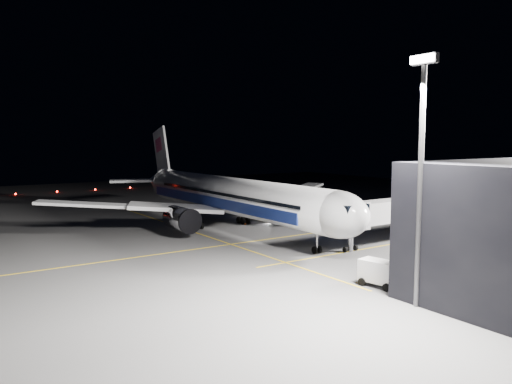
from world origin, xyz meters
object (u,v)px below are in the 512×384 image
object	(u,v)px
airliner	(227,195)
safety_cone_c	(251,215)
safety_cone_a	(245,223)
service_truck	(384,274)
baggage_tug	(275,217)
jet_bridge	(422,207)
floodlight_mast_south	(421,159)
safety_cone_b	(314,224)

from	to	relation	value
airliner	safety_cone_c	size ratio (longest dim) A/B	91.50
airliner	safety_cone_a	size ratio (longest dim) A/B	116.87
service_truck	baggage_tug	size ratio (longest dim) A/B	1.86
jet_bridge	floodlight_mast_south	distance (m)	31.05
safety_cone_a	jet_bridge	bearing A→B (deg)	30.44
service_truck	safety_cone_a	size ratio (longest dim) A/B	9.81
airliner	safety_cone_a	bearing A→B (deg)	101.93
airliner	jet_bridge	xyz separation A→B (m)	(23.08, 18.06, -0.58)
jet_bridge	safety_cone_b	distance (m)	18.21
airliner	jet_bridge	bearing A→B (deg)	38.04
service_truck	baggage_tug	xyz separation A→B (m)	(-36.72, 14.22, -0.58)
baggage_tug	safety_cone_a	distance (m)	6.12
floodlight_mast_south	safety_cone_a	distance (m)	44.77
baggage_tug	safety_cone_c	distance (m)	6.15
safety_cone_b	floodlight_mast_south	bearing A→B (deg)	-28.39
airliner	safety_cone_a	distance (m)	6.38
jet_bridge	baggage_tug	xyz separation A→B (m)	(-23.93, -7.96, -3.83)
service_truck	floodlight_mast_south	bearing A→B (deg)	-31.53
airliner	baggage_tug	size ratio (longest dim) A/B	22.11
airliner	floodlight_mast_south	xyz separation A→B (m)	(41.08, -6.01, 7.21)
service_truck	airliner	bearing A→B (deg)	161.92
safety_cone_b	safety_cone_c	xyz separation A→B (m)	(-13.08, -3.65, 0.04)
floodlight_mast_south	safety_cone_c	world-z (taller)	floodlight_mast_south
jet_bridge	baggage_tug	bearing A→B (deg)	-161.60
safety_cone_a	safety_cone_c	world-z (taller)	safety_cone_c
baggage_tug	safety_cone_c	xyz separation A→B (m)	(-6.07, -0.89, -0.42)
airliner	baggage_tug	distance (m)	11.05
floodlight_mast_south	safety_cone_a	bearing A→B (deg)	166.57
floodlight_mast_south	baggage_tug	xyz separation A→B (m)	(-41.93, 16.11, -11.62)
airliner	service_truck	size ratio (longest dim) A/B	11.91
airliner	jet_bridge	world-z (taller)	airliner
safety_cone_a	service_truck	bearing A→B (deg)	-12.47
baggage_tug	floodlight_mast_south	bearing A→B (deg)	-45.92
safety_cone_a	safety_cone_c	bearing A→B (deg)	139.42
airliner	safety_cone_b	bearing A→B (deg)	64.41
safety_cone_b	jet_bridge	bearing A→B (deg)	17.08
jet_bridge	service_truck	xyz separation A→B (m)	(12.80, -22.18, -3.25)
jet_bridge	airliner	bearing A→B (deg)	-141.96
airliner	safety_cone_a	xyz separation A→B (m)	(-0.84, 4.00, -4.90)
safety_cone_c	baggage_tug	bearing A→B (deg)	8.35
service_truck	baggage_tug	world-z (taller)	service_truck
floodlight_mast_south	safety_cone_a	xyz separation A→B (m)	(-41.92, 10.01, -12.11)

